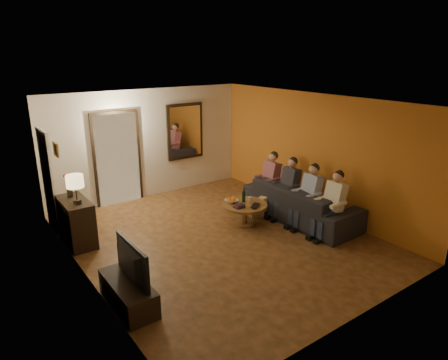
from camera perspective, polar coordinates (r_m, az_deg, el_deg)
floor at (r=7.72m, az=-0.52°, el=-8.40°), size 5.00×6.00×0.01m
ceiling at (r=6.97m, az=-0.58°, el=11.13°), size 5.00×6.00×0.01m
back_wall at (r=9.76m, az=-10.77°, el=5.07°), size 5.00×0.02×2.60m
front_wall at (r=5.24m, az=18.85°, el=-7.08°), size 5.00×0.02×2.60m
left_wall at (r=6.23m, az=-19.75°, el=-3.15°), size 0.02×6.00×2.60m
right_wall at (r=8.86m, az=12.83°, el=3.61°), size 0.02×6.00×2.60m
orange_accent at (r=8.85m, az=12.78°, el=3.61°), size 0.01×6.00×2.60m
kitchen_doorway at (r=9.51m, az=-14.98°, el=2.87°), size 1.00×0.06×2.10m
door_trim at (r=9.50m, az=-14.96°, el=2.85°), size 1.12×0.04×2.22m
fridge_glimpse at (r=9.64m, az=-13.54°, el=2.25°), size 0.45×0.03×1.70m
mirror_frame at (r=10.14m, az=-5.59°, el=6.93°), size 1.00×0.05×1.40m
mirror_glass at (r=10.11m, az=-5.50°, el=6.90°), size 0.86×0.02×1.26m
white_door at (r=8.45m, az=-23.77°, el=-0.16°), size 0.06×0.85×2.04m
framed_art at (r=7.29m, az=-22.92°, el=4.03°), size 0.03×0.28×0.24m
art_canvas at (r=7.30m, az=-22.81°, el=4.05°), size 0.01×0.22×0.18m
dresser at (r=7.88m, az=-20.31°, el=-5.63°), size 0.45×0.96×0.85m
table_lamp at (r=7.43m, az=-20.41°, el=-1.27°), size 0.30×0.30×0.54m
flower_vase at (r=7.86m, az=-21.26°, el=-0.74°), size 0.14×0.14×0.44m
tv_stand at (r=5.98m, az=-13.53°, el=-15.44°), size 0.45×1.13×0.38m
tv at (r=5.74m, az=-13.87°, el=-11.50°), size 0.98×0.13×0.57m
sofa at (r=8.59m, az=10.90°, el=-3.17°), size 2.61×1.05×0.76m
person_a at (r=7.89m, az=15.19°, el=-3.69°), size 0.60×0.40×1.20m
person_b at (r=8.25m, az=12.00°, el=-2.49°), size 0.60×0.40×1.20m
person_c at (r=8.64m, az=9.09°, el=-1.37°), size 0.60×0.40×1.20m
person_d at (r=9.05m, az=6.44°, el=-0.36°), size 0.60×0.40×1.20m
dog at (r=8.64m, az=5.24°, el=-3.49°), size 0.60×0.36×0.56m
coffee_table at (r=8.26m, az=2.95°, el=-4.87°), size 1.07×1.07×0.45m
bowl at (r=8.23m, az=1.04°, el=-3.03°), size 0.26×0.26×0.06m
oranges at (r=8.20m, az=1.04°, el=-2.58°), size 0.20×0.20×0.08m
wine_bottle at (r=8.22m, az=2.83°, el=-2.13°), size 0.07×0.07×0.31m
wine_glass at (r=8.30m, az=3.74°, el=-2.73°), size 0.06×0.06×0.10m
book_stack at (r=7.96m, az=2.19°, el=-3.74°), size 0.20×0.15×0.07m
laptop at (r=8.03m, az=4.78°, el=-3.77°), size 0.39×0.36×0.03m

